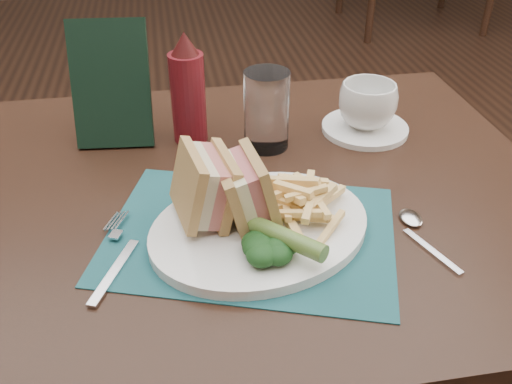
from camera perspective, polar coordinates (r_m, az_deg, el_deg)
floor at (r=1.72m, az=-2.84°, el=-11.34°), size 7.00×7.00×0.00m
table_main at (r=1.10m, az=0.04°, el=-15.88°), size 0.90×0.75×0.75m
placemat at (r=0.76m, az=-0.54°, el=-4.17°), size 0.44×0.37×0.00m
plate at (r=0.75m, az=0.39°, el=-3.62°), size 0.36×0.33×0.01m
sandwich_half_a at (r=0.73m, az=-6.78°, el=0.36°), size 0.09×0.11×0.10m
sandwich_half_b at (r=0.73m, az=-2.68°, el=0.08°), size 0.09×0.10×0.10m
kale_garnish at (r=0.70m, az=1.22°, el=-5.23°), size 0.11×0.08×0.03m
pickle_spear at (r=0.69m, az=2.64°, el=-4.43°), size 0.10×0.10×0.03m
fries_pile at (r=0.76m, az=5.21°, el=-0.39°), size 0.18×0.20×0.05m
fork at (r=0.74m, az=-13.95°, el=-5.95°), size 0.10×0.17×0.01m
spoon at (r=0.78m, az=16.49°, el=-4.35°), size 0.08×0.15×0.01m
saucer at (r=1.02m, az=10.82°, el=6.28°), size 0.16×0.16×0.01m
coffee_cup at (r=1.00m, az=11.09°, el=8.51°), size 0.14×0.14×0.08m
drinking_glass at (r=0.93m, az=1.05°, el=8.17°), size 0.09×0.09×0.13m
ketchup_bottle at (r=0.95m, az=-6.86°, el=10.28°), size 0.06×0.06×0.19m
check_presenter at (r=0.96m, az=-14.30°, el=10.39°), size 0.13×0.09×0.20m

